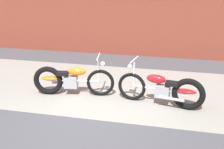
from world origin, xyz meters
name	(u,v)px	position (x,y,z in m)	size (l,w,h in m)	color
ground_plane	(89,119)	(0.00, 0.00, 0.00)	(80.00, 80.00, 0.00)	#47474C
sidewalk_slab	(108,87)	(0.00, 1.75, 0.00)	(36.00, 3.50, 0.01)	gray
motorcycle_orange	(68,80)	(-0.86, 1.09, 0.40)	(2.00, 0.60, 1.03)	black
motorcycle_red	(166,90)	(1.52, 0.99, 0.40)	(1.99, 0.67, 1.03)	black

